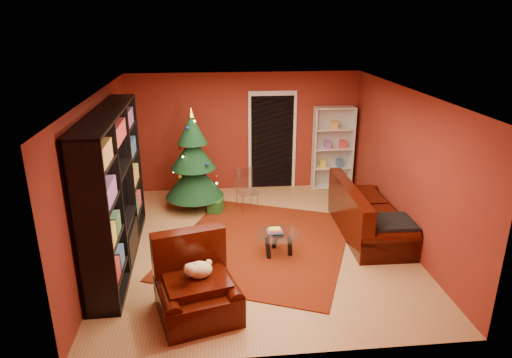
{
  "coord_description": "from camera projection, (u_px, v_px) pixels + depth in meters",
  "views": [
    {
      "loc": [
        -0.76,
        -6.99,
        3.73
      ],
      "look_at": [
        0.0,
        0.4,
        1.05
      ],
      "focal_mm": 32.0,
      "sensor_mm": 36.0,
      "label": 1
    }
  ],
  "objects": [
    {
      "name": "acrylic_chair",
      "position": [
        247.0,
        192.0,
        9.14
      ],
      "size": [
        0.5,
        0.53,
        0.77
      ],
      "primitive_type": null,
      "rotation": [
        0.0,
        0.0,
        0.31
      ],
      "color": "#66605B",
      "rests_on": "rug"
    },
    {
      "name": "wall_right",
      "position": [
        407.0,
        168.0,
        7.68
      ],
      "size": [
        0.05,
        5.5,
        2.6
      ],
      "primitive_type": "cube",
      "color": "maroon",
      "rests_on": "ground"
    },
    {
      "name": "media_unit",
      "position": [
        113.0,
        189.0,
        7.0
      ],
      "size": [
        0.55,
        3.15,
        2.41
      ],
      "primitive_type": null,
      "rotation": [
        0.0,
        0.0,
        0.02
      ],
      "color": "black",
      "rests_on": "floor"
    },
    {
      "name": "dog",
      "position": [
        199.0,
        270.0,
        5.88
      ],
      "size": [
        0.46,
        0.39,
        0.28
      ],
      "primitive_type": null,
      "rotation": [
        0.0,
        0.0,
        0.27
      ],
      "color": "beige",
      "rests_on": "armchair"
    },
    {
      "name": "wall_left",
      "position": [
        100.0,
        178.0,
        7.19
      ],
      "size": [
        0.05,
        5.5,
        2.6
      ],
      "primitive_type": "cube",
      "color": "maroon",
      "rests_on": "ground"
    },
    {
      "name": "gift_box_red",
      "position": [
        189.0,
        194.0,
        9.78
      ],
      "size": [
        0.27,
        0.27,
        0.21
      ],
      "primitive_type": "cube",
      "rotation": [
        0.0,
        0.0,
        -0.41
      ],
      "color": "#A61519",
      "rests_on": "floor"
    },
    {
      "name": "rug",
      "position": [
        261.0,
        244.0,
        7.85
      ],
      "size": [
        3.82,
        4.07,
        0.02
      ],
      "primitive_type": "cube",
      "rotation": [
        0.0,
        0.0,
        -0.39
      ],
      "color": "#641E0A",
      "rests_on": "floor"
    },
    {
      "name": "coffee_table",
      "position": [
        278.0,
        244.0,
        7.47
      ],
      "size": [
        0.78,
        0.78,
        0.47
      ],
      "primitive_type": null,
      "rotation": [
        0.0,
        0.0,
        0.03
      ],
      "color": "gray",
      "rests_on": "rug"
    },
    {
      "name": "ceiling",
      "position": [
        259.0,
        91.0,
        6.99
      ],
      "size": [
        5.0,
        5.5,
        0.05
      ],
      "primitive_type": "cube",
      "color": "silver",
      "rests_on": "wall_back"
    },
    {
      "name": "sofa",
      "position": [
        370.0,
        210.0,
        8.08
      ],
      "size": [
        1.03,
        2.2,
        0.93
      ],
      "primitive_type": null,
      "rotation": [
        0.0,
        0.0,
        1.55
      ],
      "color": "black",
      "rests_on": "rug"
    },
    {
      "name": "wall_back",
      "position": [
        245.0,
        132.0,
        10.03
      ],
      "size": [
        5.0,
        0.05,
        2.6
      ],
      "primitive_type": "cube",
      "color": "maroon",
      "rests_on": "ground"
    },
    {
      "name": "christmas_tree",
      "position": [
        193.0,
        160.0,
        9.04
      ],
      "size": [
        1.4,
        1.4,
        2.09
      ],
      "primitive_type": null,
      "rotation": [
        0.0,
        0.0,
        0.22
      ],
      "color": "black",
      "rests_on": "floor"
    },
    {
      "name": "gift_box_green",
      "position": [
        216.0,
        206.0,
        9.09
      ],
      "size": [
        0.34,
        0.34,
        0.27
      ],
      "primitive_type": "cube",
      "rotation": [
        0.0,
        0.0,
        -0.35
      ],
      "color": "#1D561E",
      "rests_on": "floor"
    },
    {
      "name": "floor",
      "position": [
        258.0,
        245.0,
        7.89
      ],
      "size": [
        5.0,
        5.5,
        0.05
      ],
      "primitive_type": "cube",
      "color": "#B27C49",
      "rests_on": "ground"
    },
    {
      "name": "armchair",
      "position": [
        197.0,
        286.0,
        5.89
      ],
      "size": [
        1.33,
        1.33,
        0.85
      ],
      "primitive_type": null,
      "rotation": [
        0.0,
        0.0,
        0.27
      ],
      "color": "black",
      "rests_on": "rug"
    },
    {
      "name": "white_bookshelf",
      "position": [
        333.0,
        148.0,
        10.16
      ],
      "size": [
        0.88,
        0.32,
        1.91
      ],
      "primitive_type": null,
      "rotation": [
        0.0,
        0.0,
        0.0
      ],
      "color": "white",
      "rests_on": "floor"
    },
    {
      "name": "doorway",
      "position": [
        272.0,
        143.0,
        10.13
      ],
      "size": [
        1.06,
        0.6,
        2.16
      ],
      "primitive_type": null,
      "color": "black",
      "rests_on": "floor"
    }
  ]
}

